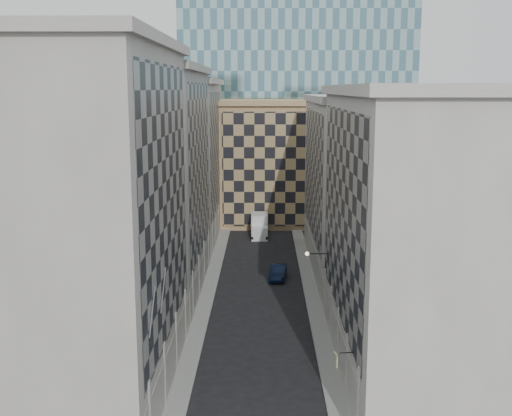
{
  "coord_description": "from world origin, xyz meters",
  "views": [
    {
      "loc": [
        0.41,
        -30.48,
        20.42
      ],
      "look_at": [
        -0.17,
        15.7,
        11.81
      ],
      "focal_mm": 45.0,
      "sensor_mm": 36.0,
      "label": 1
    }
  ],
  "objects": [
    {
      "name": "tan_block",
      "position": [
        2.0,
        67.9,
        9.44
      ],
      "size": [
        16.8,
        14.8,
        18.8
      ],
      "color": "tan",
      "rests_on": "ground"
    },
    {
      "name": "church_tower",
      "position": [
        0.0,
        82.0,
        26.95
      ],
      "size": [
        7.2,
        7.2,
        51.5
      ],
      "color": "#2E2A24",
      "rests_on": "ground"
    },
    {
      "name": "bldg_left_b",
      "position": [
        -10.88,
        33.0,
        11.32
      ],
      "size": [
        10.8,
        22.8,
        22.7
      ],
      "color": "gray",
      "rests_on": "ground"
    },
    {
      "name": "shop_sign",
      "position": [
        4.95,
        7.12,
        3.83
      ],
      "size": [
        1.25,
        0.81,
        0.89
      ],
      "rotation": [
        0.0,
        0.0,
        0.15
      ],
      "color": "black",
      "rests_on": "ground"
    },
    {
      "name": "dark_car",
      "position": [
        1.96,
        36.9,
        0.76
      ],
      "size": [
        2.18,
        4.8,
        1.53
      ],
      "primitive_type": "imported",
      "rotation": [
        0.0,
        0.0,
        -0.12
      ],
      "color": "#0E1936",
      "rests_on": "ground"
    },
    {
      "name": "bracket_lamp",
      "position": [
        4.38,
        24.0,
        6.2
      ],
      "size": [
        1.98,
        0.36,
        0.36
      ],
      "color": "black",
      "rests_on": "ground"
    },
    {
      "name": "bldg_right_b",
      "position": [
        10.89,
        42.0,
        9.85
      ],
      "size": [
        10.8,
        28.8,
        19.7
      ],
      "color": "#ADA79E",
      "rests_on": "ground"
    },
    {
      "name": "flagpoles_left",
      "position": [
        -5.9,
        6.0,
        8.0
      ],
      "size": [
        0.1,
        6.33,
        2.33
      ],
      "color": "gray",
      "rests_on": "ground"
    },
    {
      "name": "bldg_left_a",
      "position": [
        -10.88,
        11.0,
        11.82
      ],
      "size": [
        10.8,
        22.8,
        23.7
      ],
      "color": "#9E9A8E",
      "rests_on": "ground"
    },
    {
      "name": "bldg_left_c",
      "position": [
        -10.88,
        55.0,
        10.83
      ],
      "size": [
        10.8,
        22.8,
        21.7
      ],
      "color": "#9E9A8E",
      "rests_on": "ground"
    },
    {
      "name": "box_truck",
      "position": [
        -0.21,
        57.31,
        1.36
      ],
      "size": [
        2.38,
        5.7,
        3.11
      ],
      "rotation": [
        0.0,
        0.0,
        0.01
      ],
      "color": "white",
      "rests_on": "ground"
    },
    {
      "name": "sidewalk_east",
      "position": [
        5.25,
        30.0,
        0.07
      ],
      "size": [
        1.5,
        100.0,
        0.15
      ],
      "primitive_type": "cube",
      "color": "gray",
      "rests_on": "ground"
    },
    {
      "name": "sidewalk_west",
      "position": [
        -5.25,
        30.0,
        0.07
      ],
      "size": [
        1.5,
        100.0,
        0.15
      ],
      "primitive_type": "cube",
      "color": "gray",
      "rests_on": "ground"
    },
    {
      "name": "bldg_right_a",
      "position": [
        10.88,
        15.0,
        10.32
      ],
      "size": [
        10.8,
        26.8,
        20.7
      ],
      "color": "#ADA79E",
      "rests_on": "ground"
    }
  ]
}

